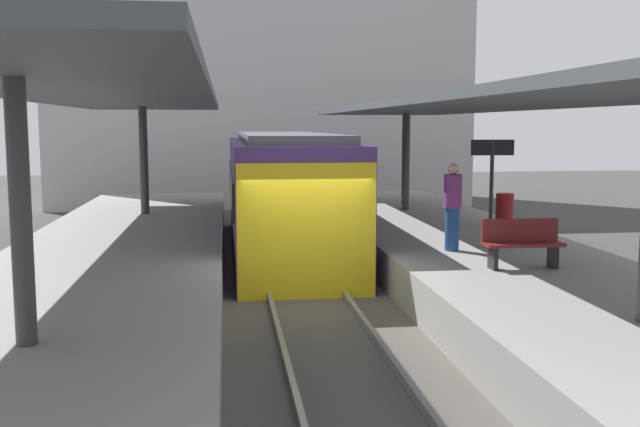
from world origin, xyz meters
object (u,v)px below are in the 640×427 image
Objects in this scene: passenger_near_bench at (453,205)px; litter_bin at (505,209)px; commuter_train at (284,194)px; platform_bench at (522,242)px; platform_sign at (492,168)px.

litter_bin is at bearing 54.56° from passenger_near_bench.
commuter_train is 5.63m from litter_bin.
platform_bench is 5.67m from litter_bin.
passenger_near_bench is (-0.67, 1.89, 0.45)m from platform_bench.
platform_sign reaches higher than platform_bench.
litter_bin is 0.46× the size of passenger_near_bench.
platform_bench is 2.05m from passenger_near_bench.
platform_bench is 1.75× the size of litter_bin.
platform_bench is 2.55m from platform_sign.
commuter_train is 5.71m from passenger_near_bench.
platform_sign is at bearing -49.06° from commuter_train.
commuter_train is at bearing 165.75° from litter_bin.
passenger_near_bench is at bearing -125.44° from litter_bin.
litter_bin is (1.81, 5.37, -0.06)m from platform_bench.
commuter_train is 6.03m from platform_sign.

